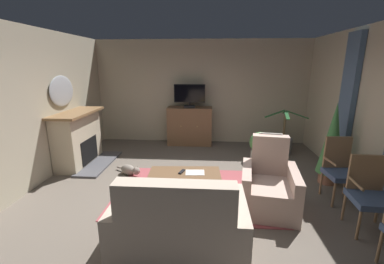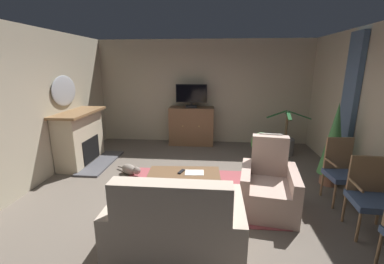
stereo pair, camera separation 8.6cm
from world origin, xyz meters
TOP-DOWN VIEW (x-y plane):
  - ground_plane at (0.00, 0.00)m, footprint 6.33×6.95m
  - wall_back at (0.00, 3.23)m, footprint 6.33×0.10m
  - wall_left at (-2.92, 0.00)m, footprint 0.10×6.95m
  - curtain_panel_far at (2.81, 1.05)m, footprint 0.10×0.44m
  - rug_central at (0.03, 0.10)m, footprint 2.73×1.93m
  - fireplace at (-2.59, 1.25)m, footprint 0.94×1.49m
  - wall_mirror_oval at (-2.84, 1.25)m, footprint 0.06×0.88m
  - tv_cabinet at (-0.30, 2.88)m, footprint 1.19×0.50m
  - television at (-0.30, 2.82)m, footprint 0.82×0.20m
  - coffee_table at (-0.14, -0.12)m, footprint 1.17×0.60m
  - tv_remote at (-0.19, -0.11)m, footprint 0.10×0.18m
  - folded_newspaper at (0.03, -0.11)m, footprint 0.31×0.24m
  - sofa_floral at (-0.07, -1.44)m, footprint 1.48×0.93m
  - armchair_beside_cabinet at (1.16, -0.31)m, footprint 0.93×1.01m
  - side_chair_mid_row at (2.36, -0.72)m, footprint 0.53×0.52m
  - side_chair_far_end at (2.35, 0.07)m, footprint 0.49×0.50m
  - potted_plant_on_hearth_side at (1.40, 1.76)m, footprint 0.48×0.48m
  - potted_plant_leafy_by_curtain at (2.45, 0.66)m, footprint 0.44×0.44m
  - potted_plant_small_fern_corner at (2.05, 2.25)m, footprint 1.01×0.72m
  - cat at (-1.33, 0.73)m, footprint 0.60×0.45m

SIDE VIEW (x-z plane):
  - ground_plane at x=0.00m, z-range -0.04..0.00m
  - rug_central at x=0.03m, z-range 0.00..0.01m
  - cat at x=-1.33m, z-range 0.00..0.22m
  - potted_plant_small_fern_corner at x=2.05m, z-range -0.31..0.78m
  - armchair_beside_cabinet at x=1.16m, z-range -0.21..0.89m
  - sofa_floral at x=-0.07m, z-range -0.18..0.88m
  - potted_plant_on_hearth_side at x=1.40m, z-range 0.02..0.68m
  - coffee_table at x=-0.14m, z-range 0.18..0.64m
  - folded_newspaper at x=0.03m, z-range 0.46..0.47m
  - tv_remote at x=-0.19m, z-range 0.46..0.48m
  - tv_cabinet at x=-0.30m, z-range -0.02..1.01m
  - side_chair_mid_row at x=2.36m, z-range 0.03..1.01m
  - side_chair_far_end at x=2.35m, z-range 0.02..1.04m
  - fireplace at x=-2.59m, z-range -0.02..1.15m
  - potted_plant_leafy_by_curtain at x=2.45m, z-range 0.05..1.56m
  - television at x=-0.30m, z-range 1.05..1.67m
  - wall_back at x=0.00m, z-range 0.00..2.79m
  - wall_left at x=-2.92m, z-range 0.00..2.79m
  - curtain_panel_far at x=2.81m, z-range 0.36..2.71m
  - wall_mirror_oval at x=-2.84m, z-range 1.29..1.93m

